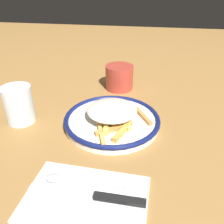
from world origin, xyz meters
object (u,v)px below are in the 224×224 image
(fries_heap, at_px, (114,112))
(napkin, at_px, (86,197))
(plate, at_px, (112,120))
(fork, at_px, (74,208))
(spoon, at_px, (71,180))
(coffee_mug, at_px, (119,77))
(knife, at_px, (96,196))
(water_glass, at_px, (19,105))

(fries_heap, distance_m, napkin, 0.24)
(plate, bearing_deg, fork, 175.71)
(napkin, height_order, spoon, spoon)
(fries_heap, distance_m, fork, 0.27)
(coffee_mug, bearing_deg, spoon, 175.96)
(spoon, bearing_deg, knife, -116.96)
(fries_heap, xyz_separation_m, coffee_mug, (0.23, 0.02, 0.00))
(fork, bearing_deg, spoon, 22.33)
(plate, xyz_separation_m, water_glass, (-0.02, 0.24, 0.04))
(spoon, bearing_deg, napkin, -127.67)
(spoon, bearing_deg, coffee_mug, -4.04)
(spoon, bearing_deg, water_glass, 45.74)
(fries_heap, relative_size, fork, 1.09)
(fork, height_order, water_glass, water_glass)
(fork, xyz_separation_m, coffee_mug, (0.50, -0.01, 0.03))
(plate, relative_size, fork, 1.41)
(napkin, bearing_deg, fries_heap, -3.08)
(fork, bearing_deg, napkin, -23.34)
(plate, height_order, napkin, plate)
(knife, relative_size, water_glass, 2.14)
(fries_heap, distance_m, spoon, 0.22)
(water_glass, xyz_separation_m, coffee_mug, (0.25, -0.23, -0.01))
(fork, distance_m, coffee_mug, 0.50)
(napkin, xyz_separation_m, spoon, (0.03, 0.03, 0.01))
(plate, height_order, water_glass, water_glass)
(fries_heap, height_order, spoon, fries_heap)
(coffee_mug, bearing_deg, water_glass, 136.95)
(water_glass, bearing_deg, spoon, -134.26)
(fork, relative_size, knife, 0.84)
(knife, relative_size, spoon, 1.38)
(napkin, height_order, knife, knife)
(water_glass, relative_size, coffee_mug, 0.83)
(fork, distance_m, knife, 0.04)
(fries_heap, height_order, fork, fries_heap)
(coffee_mug, bearing_deg, plate, -177.05)
(plate, height_order, fork, plate)
(knife, height_order, spoon, spoon)
(napkin, xyz_separation_m, knife, (-0.00, -0.02, 0.01))
(fries_heap, distance_m, water_glass, 0.25)
(napkin, relative_size, knife, 1.02)
(napkin, bearing_deg, fork, 156.66)
(fries_heap, height_order, water_glass, water_glass)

